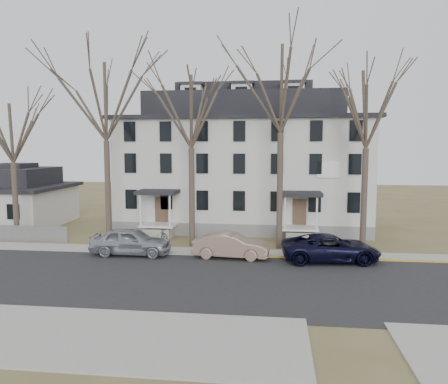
# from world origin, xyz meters

# --- Properties ---
(ground) EXTENTS (120.00, 120.00, 0.00)m
(ground) POSITION_xyz_m (0.00, 0.00, 0.00)
(ground) COLOR olive
(ground) RESTS_ON ground
(main_road) EXTENTS (120.00, 10.00, 0.04)m
(main_road) POSITION_xyz_m (0.00, 2.00, 0.00)
(main_road) COLOR #27272A
(main_road) RESTS_ON ground
(far_sidewalk) EXTENTS (120.00, 2.00, 0.08)m
(far_sidewalk) POSITION_xyz_m (0.00, 8.00, 0.00)
(far_sidewalk) COLOR #A09F97
(far_sidewalk) RESTS_ON ground
(near_sidewalk_left) EXTENTS (20.00, 5.00, 0.08)m
(near_sidewalk_left) POSITION_xyz_m (-8.00, -5.00, 0.00)
(near_sidewalk_left) COLOR #A09F97
(near_sidewalk_left) RESTS_ON ground
(yellow_curb) EXTENTS (14.00, 0.25, 0.06)m
(yellow_curb) POSITION_xyz_m (5.00, 7.10, 0.00)
(yellow_curb) COLOR gold
(yellow_curb) RESTS_ON ground
(boarding_house) EXTENTS (20.80, 12.36, 12.05)m
(boarding_house) POSITION_xyz_m (-2.00, 17.95, 5.38)
(boarding_house) COLOR slate
(boarding_house) RESTS_ON ground
(small_house) EXTENTS (8.70, 8.70, 5.00)m
(small_house) POSITION_xyz_m (-22.00, 16.00, 2.25)
(small_house) COLOR beige
(small_house) RESTS_ON ground
(tree_far_left) EXTENTS (8.40, 8.40, 13.72)m
(tree_far_left) POSITION_xyz_m (-11.00, 9.80, 10.34)
(tree_far_left) COLOR #473B31
(tree_far_left) RESTS_ON ground
(tree_mid_left) EXTENTS (7.80, 7.80, 12.74)m
(tree_mid_left) POSITION_xyz_m (-5.00, 9.80, 9.60)
(tree_mid_left) COLOR #473B31
(tree_mid_left) RESTS_ON ground
(tree_center) EXTENTS (9.00, 9.00, 14.70)m
(tree_center) POSITION_xyz_m (1.00, 9.80, 11.08)
(tree_center) COLOR #473B31
(tree_center) RESTS_ON ground
(tree_mid_right) EXTENTS (7.80, 7.80, 12.74)m
(tree_mid_right) POSITION_xyz_m (6.50, 9.80, 9.60)
(tree_mid_right) COLOR #473B31
(tree_mid_right) RESTS_ON ground
(tree_bungalow) EXTENTS (6.60, 6.60, 10.78)m
(tree_bungalow) POSITION_xyz_m (-18.00, 9.80, 8.12)
(tree_bungalow) COLOR #473B31
(tree_bungalow) RESTS_ON ground
(car_silver) EXTENTS (5.10, 2.10, 1.73)m
(car_silver) POSITION_xyz_m (-8.35, 6.75, 0.87)
(car_silver) COLOR #979DA4
(car_silver) RESTS_ON ground
(car_tan) EXTENTS (4.77, 1.96, 1.54)m
(car_tan) POSITION_xyz_m (-1.97, 6.76, 0.77)
(car_tan) COLOR gray
(car_tan) RESTS_ON ground
(car_navy) EXTENTS (6.02, 3.24, 1.61)m
(car_navy) POSITION_xyz_m (4.05, 6.67, 0.80)
(car_navy) COLOR black
(car_navy) RESTS_ON ground
(bicycle_left) EXTENTS (1.67, 1.07, 0.83)m
(bicycle_left) POSITION_xyz_m (-7.79, 11.23, 0.41)
(bicycle_left) COLOR black
(bicycle_left) RESTS_ON ground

